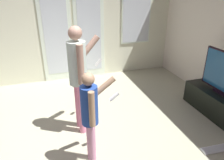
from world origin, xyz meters
name	(u,v)px	position (x,y,z in m)	size (l,w,h in m)	color
ground_plane	(59,153)	(0.00, 0.00, -0.01)	(6.23, 5.16, 0.02)	#AFAD91
wall_back_with_doors	(47,22)	(0.11, 2.55, 1.37)	(6.23, 0.09, 2.81)	silver
tv_stand	(219,105)	(2.73, 0.08, 0.20)	(0.48, 1.32, 0.41)	black
person_adult	(78,72)	(0.40, 0.44, 0.96)	(0.54, 0.47, 1.61)	pink
person_child	(90,113)	(0.40, -0.30, 0.74)	(0.50, 0.33, 1.24)	#DE96BA
loose_keyboard	(216,149)	(2.08, -0.61, 0.01)	(0.45, 0.16, 0.02)	white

